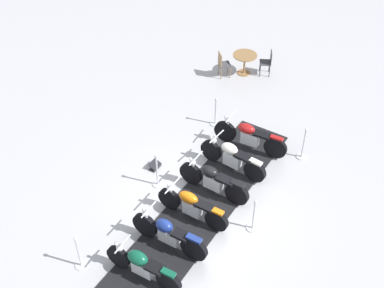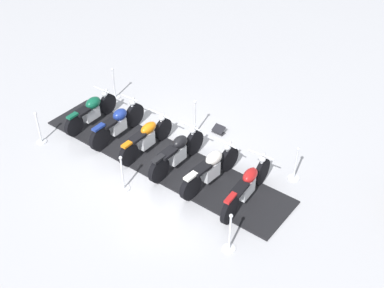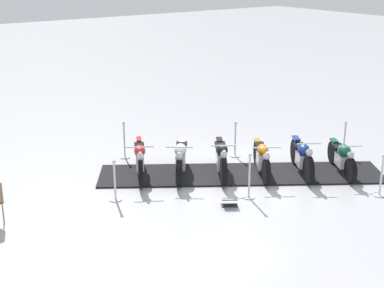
{
  "view_description": "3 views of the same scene",
  "coord_description": "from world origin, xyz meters",
  "px_view_note": "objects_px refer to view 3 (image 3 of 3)",
  "views": [
    {
      "loc": [
        -9.38,
        0.53,
        10.43
      ],
      "look_at": [
        1.26,
        0.27,
        1.14
      ],
      "focal_mm": 47.86,
      "sensor_mm": 36.0,
      "label": 1
    },
    {
      "loc": [
        1.61,
        -10.61,
        8.77
      ],
      "look_at": [
        0.86,
        -0.4,
        0.89
      ],
      "focal_mm": 47.09,
      "sensor_mm": 36.0,
      "label": 2
    },
    {
      "loc": [
        9.2,
        10.54,
        5.57
      ],
      "look_at": [
        1.09,
        -0.77,
        0.89
      ],
      "focal_mm": 51.72,
      "sensor_mm": 36.0,
      "label": 3
    }
  ],
  "objects_px": {
    "motorcycle_maroon": "(140,159)",
    "motorcycle_cream": "(181,158)",
    "stanchion_left_rear": "(344,143)",
    "info_placard": "(229,203)",
    "motorcycle_black": "(221,158)",
    "stanchion_right_front": "(115,187)",
    "stanchion_left_mid": "(235,145)",
    "motorcycle_copper": "(262,158)",
    "stanchion_right_mid": "(249,182)",
    "stanchion_left_front": "(125,146)",
    "motorcycle_navy": "(302,157)",
    "stanchion_right_rear": "(381,182)",
    "motorcycle_forest": "(342,157)"
  },
  "relations": [
    {
      "from": "motorcycle_cream",
      "to": "stanchion_right_front",
      "type": "bearing_deg",
      "value": -43.14
    },
    {
      "from": "motorcycle_cream",
      "to": "stanchion_left_front",
      "type": "distance_m",
      "value": 2.23
    },
    {
      "from": "motorcycle_black",
      "to": "stanchion_left_rear",
      "type": "xyz_separation_m",
      "value": [
        -4.01,
        0.82,
        -0.15
      ]
    },
    {
      "from": "stanchion_left_rear",
      "to": "stanchion_left_front",
      "type": "bearing_deg",
      "value": -33.39
    },
    {
      "from": "motorcycle_maroon",
      "to": "motorcycle_cream",
      "type": "xyz_separation_m",
      "value": [
        -0.91,
        0.59,
        -0.01
      ]
    },
    {
      "from": "motorcycle_maroon",
      "to": "stanchion_right_mid",
      "type": "xyz_separation_m",
      "value": [
        -1.46,
        2.73,
        -0.12
      ]
    },
    {
      "from": "stanchion_left_front",
      "to": "stanchion_right_mid",
      "type": "height_order",
      "value": "stanchion_right_mid"
    },
    {
      "from": "stanchion_right_front",
      "to": "motorcycle_maroon",
      "type": "bearing_deg",
      "value": -143.13
    },
    {
      "from": "motorcycle_maroon",
      "to": "motorcycle_forest",
      "type": "distance_m",
      "value": 5.45
    },
    {
      "from": "motorcycle_forest",
      "to": "stanchion_right_front",
      "type": "distance_m",
      "value": 6.16
    },
    {
      "from": "info_placard",
      "to": "stanchion_left_mid",
      "type": "bearing_deg",
      "value": -98.56
    },
    {
      "from": "motorcycle_maroon",
      "to": "stanchion_right_front",
      "type": "relative_size",
      "value": 2.04
    },
    {
      "from": "motorcycle_maroon",
      "to": "stanchion_right_mid",
      "type": "height_order",
      "value": "stanchion_right_mid"
    },
    {
      "from": "motorcycle_forest",
      "to": "stanchion_right_rear",
      "type": "distance_m",
      "value": 1.57
    },
    {
      "from": "motorcycle_maroon",
      "to": "stanchion_right_front",
      "type": "bearing_deg",
      "value": -23.95
    },
    {
      "from": "motorcycle_cream",
      "to": "stanchion_left_front",
      "type": "bearing_deg",
      "value": -129.04
    },
    {
      "from": "motorcycle_black",
      "to": "stanchion_right_rear",
      "type": "relative_size",
      "value": 1.73
    },
    {
      "from": "motorcycle_navy",
      "to": "motorcycle_forest",
      "type": "xyz_separation_m",
      "value": [
        -0.91,
        0.61,
        -0.02
      ]
    },
    {
      "from": "motorcycle_black",
      "to": "motorcycle_navy",
      "type": "xyz_separation_m",
      "value": [
        -1.82,
        1.2,
        -0.01
      ]
    },
    {
      "from": "motorcycle_cream",
      "to": "stanchion_left_mid",
      "type": "bearing_deg",
      "value": 137.35
    },
    {
      "from": "motorcycle_maroon",
      "to": "stanchion_left_rear",
      "type": "bearing_deg",
      "value": 100.18
    },
    {
      "from": "motorcycle_navy",
      "to": "stanchion_right_mid",
      "type": "bearing_deg",
      "value": -49.1
    },
    {
      "from": "motorcycle_cream",
      "to": "stanchion_right_front",
      "type": "height_order",
      "value": "same"
    },
    {
      "from": "motorcycle_cream",
      "to": "motorcycle_black",
      "type": "distance_m",
      "value": 1.09
    },
    {
      "from": "motorcycle_navy",
      "to": "motorcycle_forest",
      "type": "distance_m",
      "value": 1.09
    },
    {
      "from": "motorcycle_cream",
      "to": "motorcycle_copper",
      "type": "height_order",
      "value": "motorcycle_cream"
    },
    {
      "from": "stanchion_left_rear",
      "to": "info_placard",
      "type": "distance_m",
      "value": 5.13
    },
    {
      "from": "motorcycle_cream",
      "to": "stanchion_right_front",
      "type": "xyz_separation_m",
      "value": [
        2.16,
        0.35,
        -0.18
      ]
    },
    {
      "from": "stanchion_left_front",
      "to": "motorcycle_copper",
      "type": "bearing_deg",
      "value": 124.67
    },
    {
      "from": "motorcycle_cream",
      "to": "motorcycle_black",
      "type": "xyz_separation_m",
      "value": [
        -0.91,
        0.6,
        -0.0
      ]
    },
    {
      "from": "motorcycle_black",
      "to": "stanchion_right_rear",
      "type": "xyz_separation_m",
      "value": [
        -2.35,
        3.33,
        -0.14
      ]
    },
    {
      "from": "stanchion_left_mid",
      "to": "info_placard",
      "type": "height_order",
      "value": "stanchion_left_mid"
    },
    {
      "from": "motorcycle_black",
      "to": "stanchion_right_front",
      "type": "bearing_deg",
      "value": -60.9
    },
    {
      "from": "motorcycle_cream",
      "to": "motorcycle_navy",
      "type": "xyz_separation_m",
      "value": [
        -2.73,
        1.8,
        -0.01
      ]
    },
    {
      "from": "stanchion_left_mid",
      "to": "stanchion_right_mid",
      "type": "xyz_separation_m",
      "value": [
        1.65,
        2.51,
        0.05
      ]
    },
    {
      "from": "motorcycle_black",
      "to": "motorcycle_copper",
      "type": "xyz_separation_m",
      "value": [
        -0.91,
        0.6,
        -0.02
      ]
    },
    {
      "from": "stanchion_right_front",
      "to": "stanchion_left_mid",
      "type": "distance_m",
      "value": 4.43
    },
    {
      "from": "motorcycle_black",
      "to": "stanchion_left_front",
      "type": "bearing_deg",
      "value": -119.01
    },
    {
      "from": "stanchion_left_front",
      "to": "info_placard",
      "type": "height_order",
      "value": "stanchion_left_front"
    },
    {
      "from": "stanchion_right_front",
      "to": "stanchion_left_front",
      "type": "bearing_deg",
      "value": -123.39
    },
    {
      "from": "stanchion_right_mid",
      "to": "motorcycle_navy",
      "type": "bearing_deg",
      "value": -171.3
    },
    {
      "from": "stanchion_left_rear",
      "to": "stanchion_right_rear",
      "type": "relative_size",
      "value": 0.96
    },
    {
      "from": "motorcycle_cream",
      "to": "motorcycle_copper",
      "type": "bearing_deg",
      "value": 94.27
    },
    {
      "from": "motorcycle_maroon",
      "to": "motorcycle_cream",
      "type": "height_order",
      "value": "motorcycle_maroon"
    },
    {
      "from": "motorcycle_maroon",
      "to": "stanchion_left_mid",
      "type": "distance_m",
      "value": 3.13
    },
    {
      "from": "motorcycle_cream",
      "to": "motorcycle_forest",
      "type": "xyz_separation_m",
      "value": [
        -3.64,
        2.41,
        -0.03
      ]
    },
    {
      "from": "motorcycle_copper",
      "to": "stanchion_left_rear",
      "type": "bearing_deg",
      "value": 119.02
    },
    {
      "from": "stanchion_left_rear",
      "to": "info_placard",
      "type": "xyz_separation_m",
      "value": [
        5.06,
        0.82,
        -0.29
      ]
    },
    {
      "from": "motorcycle_cream",
      "to": "stanchion_right_front",
      "type": "distance_m",
      "value": 2.2
    },
    {
      "from": "stanchion_left_front",
      "to": "stanchion_right_rear",
      "type": "relative_size",
      "value": 1.02
    }
  ]
}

